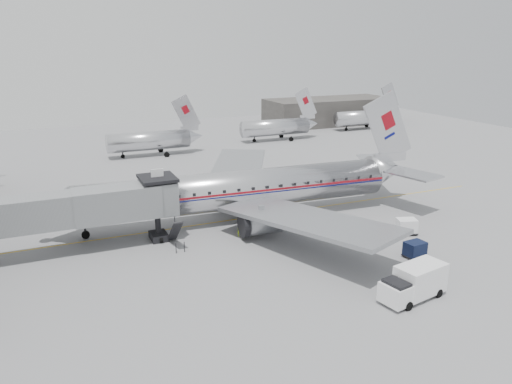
# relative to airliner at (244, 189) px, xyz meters

# --- Properties ---
(ground) EXTENTS (160.00, 160.00, 0.00)m
(ground) POSITION_rel_airliner_xyz_m (-0.85, -5.80, -3.41)
(ground) COLOR slate
(ground) RESTS_ON ground
(hangar) EXTENTS (30.00, 12.00, 6.00)m
(hangar) POSITION_rel_airliner_xyz_m (44.15, 54.20, -0.41)
(hangar) COLOR #3A3734
(hangar) RESTS_ON ground
(apron_line) EXTENTS (60.00, 0.15, 0.01)m
(apron_line) POSITION_rel_airliner_xyz_m (2.15, 0.20, -3.40)
(apron_line) COLOR gold
(apron_line) RESTS_ON ground
(jet_bridge) EXTENTS (21.00, 6.20, 7.10)m
(jet_bridge) POSITION_rel_airliner_xyz_m (-17.52, -2.14, 0.77)
(jet_bridge) COLOR slate
(jet_bridge) RESTS_ON ground
(distant_aircraft_near) EXTENTS (16.39, 3.20, 10.26)m
(distant_aircraft_near) POSITION_rel_airliner_xyz_m (-2.65, 36.20, -0.67)
(distant_aircraft_near) COLOR silver
(distant_aircraft_near) RESTS_ON ground
(distant_aircraft_mid) EXTENTS (16.39, 3.20, 10.26)m
(distant_aircraft_mid) POSITION_rel_airliner_xyz_m (23.35, 40.20, -0.67)
(distant_aircraft_mid) COLOR silver
(distant_aircraft_mid) RESTS_ON ground
(distant_aircraft_far) EXTENTS (16.39, 3.20, 10.26)m
(distant_aircraft_far) POSITION_rel_airliner_xyz_m (47.35, 44.20, -0.67)
(distant_aircraft_far) COLOR silver
(distant_aircraft_far) RESTS_ON ground
(airliner) EXTENTS (42.85, 39.62, 13.54)m
(airliner) POSITION_rel_airliner_xyz_m (0.00, 0.00, 0.00)
(airliner) COLOR silver
(airliner) RESTS_ON ground
(service_van) EXTENTS (5.85, 3.10, 2.62)m
(service_van) POSITION_rel_airliner_xyz_m (4.90, -21.82, -2.03)
(service_van) COLOR white
(service_van) RESTS_ON ground
(baggage_cart_navy) EXTENTS (2.04, 1.63, 1.49)m
(baggage_cart_navy) POSITION_rel_airliner_xyz_m (10.23, -15.80, -2.61)
(baggage_cart_navy) COLOR black
(baggage_cart_navy) RESTS_ON ground
(baggage_cart_white) EXTENTS (2.40, 2.10, 1.59)m
(baggage_cart_white) POSITION_rel_airliner_xyz_m (13.39, -10.86, -2.56)
(baggage_cart_white) COLOR white
(baggage_cart_white) RESTS_ON ground
(ramp_worker) EXTENTS (0.61, 0.46, 1.53)m
(ramp_worker) POSITION_rel_airliner_xyz_m (-2.41, -4.54, -2.64)
(ramp_worker) COLOR #A0C817
(ramp_worker) RESTS_ON ground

